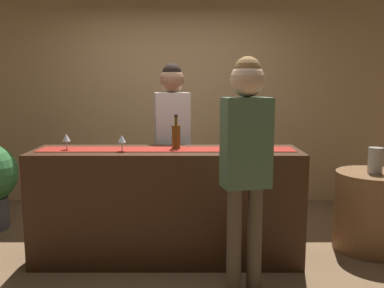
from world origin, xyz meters
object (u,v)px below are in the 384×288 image
at_px(wine_glass_mid_counter, 121,139).
at_px(wine_bottle_clear, 225,136).
at_px(wine_glass_near_customer, 66,138).
at_px(bartender, 172,130).
at_px(customer_sipping, 246,150).
at_px(wine_bottle_amber, 176,136).
at_px(vase_on_side_table, 375,160).
at_px(round_side_table, 371,211).

bearing_deg(wine_glass_mid_counter, wine_bottle_clear, 9.21).
distance_m(wine_glass_near_customer, bartender, 1.07).
height_order(wine_glass_near_customer, customer_sipping, customer_sipping).
distance_m(wine_bottle_amber, wine_bottle_clear, 0.43).
height_order(wine_bottle_amber, wine_glass_mid_counter, wine_bottle_amber).
distance_m(wine_bottle_amber, vase_on_side_table, 1.84).
bearing_deg(wine_bottle_clear, wine_glass_mid_counter, -170.79).
relative_size(wine_glass_near_customer, customer_sipping, 0.08).
relative_size(wine_bottle_clear, round_side_table, 0.41).
height_order(round_side_table, vase_on_side_table, vase_on_side_table).
relative_size(wine_glass_mid_counter, bartender, 0.08).
bearing_deg(round_side_table, wine_glass_near_customer, -174.96).
height_order(wine_glass_mid_counter, bartender, bartender).
height_order(wine_bottle_clear, bartender, bartender).
distance_m(wine_bottle_clear, wine_glass_near_customer, 1.37).
bearing_deg(bartender, wine_bottle_amber, 85.70).
height_order(wine_bottle_clear, vase_on_side_table, wine_bottle_clear).
distance_m(wine_bottle_amber, bartender, 0.55).
bearing_deg(vase_on_side_table, customer_sipping, -148.15).
bearing_deg(customer_sipping, wine_bottle_clear, 86.00).
bearing_deg(wine_glass_mid_counter, round_side_table, 8.00).
bearing_deg(wine_bottle_amber, vase_on_side_table, 4.66).
bearing_deg(round_side_table, customer_sipping, -147.38).
bearing_deg(wine_glass_near_customer, bartender, 34.66).
xyz_separation_m(wine_bottle_clear, wine_glass_mid_counter, (-0.88, -0.14, -0.01)).
xyz_separation_m(wine_glass_near_customer, bartender, (0.88, 0.61, -0.00)).
bearing_deg(wine_glass_near_customer, round_side_table, 5.04).
bearing_deg(round_side_table, wine_bottle_amber, -174.40).
relative_size(wine_bottle_clear, customer_sipping, 0.17).
xyz_separation_m(wine_bottle_amber, wine_glass_near_customer, (-0.94, -0.06, -0.01)).
height_order(customer_sipping, round_side_table, customer_sipping).
relative_size(customer_sipping, vase_on_side_table, 7.30).
xyz_separation_m(wine_bottle_amber, vase_on_side_table, (1.82, 0.15, -0.24)).
bearing_deg(vase_on_side_table, wine_glass_mid_counter, -172.74).
distance_m(wine_glass_near_customer, wine_glass_mid_counter, 0.50).
xyz_separation_m(wine_glass_near_customer, wine_glass_mid_counter, (0.49, -0.08, 0.00)).
bearing_deg(wine_bottle_amber, wine_glass_mid_counter, -162.61).
bearing_deg(wine_bottle_clear, wine_bottle_amber, -179.78).
height_order(wine_bottle_amber, wine_glass_near_customer, wine_bottle_amber).
bearing_deg(wine_glass_mid_counter, wine_bottle_amber, 17.39).
height_order(wine_bottle_amber, vase_on_side_table, wine_bottle_amber).
xyz_separation_m(wine_glass_mid_counter, customer_sipping, (0.98, -0.51, -0.00)).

